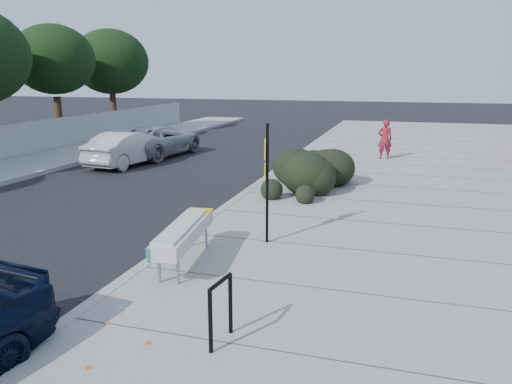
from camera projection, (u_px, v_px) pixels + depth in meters
ground at (142, 274)px, 8.95m from camera, size 120.00×120.00×0.00m
sidewalk_near at (453, 220)px, 12.01m from camera, size 11.20×50.00×0.15m
curb_near at (234, 203)px, 13.58m from camera, size 0.22×50.00×0.17m
tree_far_e at (54, 60)px, 24.54m from camera, size 4.00×4.00×5.90m
tree_far_f at (111, 62)px, 29.19m from camera, size 4.40×4.40×6.07m
bench at (184, 233)px, 8.95m from camera, size 0.80×2.45×0.72m
bike_rack at (221, 305)px, 6.29m from camera, size 0.13×0.58×0.86m
sign_post at (266, 176)px, 9.90m from camera, size 0.12×0.28×2.42m
hedge at (311, 167)px, 14.79m from camera, size 1.95×3.63×1.33m
wagon_silver at (129, 148)px, 19.55m from camera, size 1.90×4.15×1.32m
suv_silver at (158, 141)px, 21.77m from camera, size 2.62×4.98×1.34m
pedestrian at (385, 139)px, 20.03m from camera, size 0.65×0.49×1.59m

